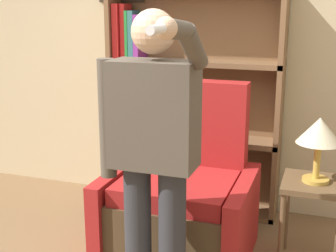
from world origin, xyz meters
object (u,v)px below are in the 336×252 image
object	(u,v)px
armchair	(182,201)
table_lamp	(319,134)
side_table	(314,198)
bookcase	(176,102)
person_standing	(153,149)

from	to	relation	value
armchair	table_lamp	world-z (taller)	armchair
side_table	table_lamp	xyz separation A→B (m)	(0.00, -0.00, 0.44)
bookcase	table_lamp	size ratio (longest dim) A/B	4.43
person_standing	table_lamp	xyz separation A→B (m)	(0.81, 0.79, -0.05)
bookcase	person_standing	bearing A→B (deg)	-76.53
person_standing	side_table	xyz separation A→B (m)	(0.81, 0.79, -0.49)
side_table	person_standing	bearing A→B (deg)	-135.88
bookcase	armchair	bearing A→B (deg)	-69.16
person_standing	side_table	world-z (taller)	person_standing
person_standing	side_table	size ratio (longest dim) A/B	2.80
side_table	table_lamp	distance (m)	0.44
bookcase	armchair	xyz separation A→B (m)	(0.29, -0.77, -0.54)
person_standing	armchair	bearing A→B (deg)	94.98
person_standing	table_lamp	bearing A→B (deg)	44.12
armchair	person_standing	world-z (taller)	person_standing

